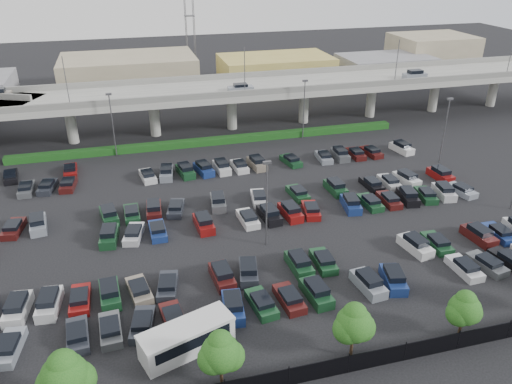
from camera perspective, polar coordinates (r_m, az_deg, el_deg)
ground at (r=63.95m, az=-0.82°, el=-2.28°), size 280.00×280.00×0.00m
overpass at (r=90.57m, az=-6.11°, el=11.11°), size 150.00×13.00×15.80m
hedge at (r=86.01m, az=-4.98°, el=5.82°), size 66.00×1.60×1.10m
fence at (r=42.11m, az=9.15°, el=-19.12°), size 70.00×0.10×2.00m
tree_row at (r=41.53m, az=9.57°, el=-14.98°), size 65.07×3.66×5.94m
shuttle_bus at (r=43.67m, az=-7.91°, el=-16.11°), size 8.42×5.14×2.56m
parked_cars at (r=60.46m, az=-0.00°, el=-3.41°), size 63.17×41.65×1.67m
light_poles at (r=62.20m, az=-5.01°, el=3.16°), size 66.90×48.38×10.30m
distant_buildings at (r=122.09m, az=-2.45°, el=13.68°), size 138.00×24.00×9.00m
comm_tower at (r=130.45m, az=-7.64°, el=19.60°), size 2.40×2.40×30.00m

